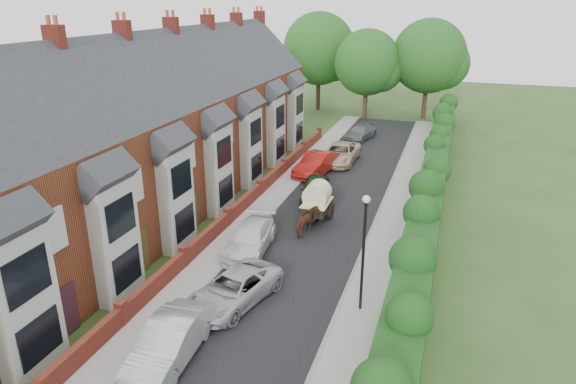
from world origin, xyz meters
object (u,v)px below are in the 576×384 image
at_px(car_white, 250,239).
at_px(car_grey, 360,132).
at_px(car_red, 316,164).
at_px(lamppost, 364,240).
at_px(car_green, 316,190).
at_px(horse_cart, 317,199).
at_px(car_silver_b, 234,289).
at_px(car_silver_a, 169,342).
at_px(car_beige, 340,153).
at_px(horse, 307,223).

height_order(car_white, car_grey, car_white).
bearing_deg(car_red, lamppost, -57.48).
distance_m(car_green, horse_cart, 3.17).
relative_size(car_silver_b, car_green, 1.07).
bearing_deg(horse_cart, car_green, 106.43).
relative_size(car_silver_a, horse_cart, 1.39).
distance_m(car_white, horse_cart, 5.21).
bearing_deg(car_beige, car_silver_a, -90.34).
bearing_deg(car_silver_b, car_beige, 104.82).
bearing_deg(car_silver_a, horse_cart, 78.94).
distance_m(car_red, horse, 10.39).
height_order(car_beige, horse, horse).
bearing_deg(horse_cart, car_red, 105.56).
relative_size(car_white, car_red, 0.99).
bearing_deg(horse, lamppost, 133.82).
distance_m(car_beige, car_grey, 7.46).
relative_size(lamppost, car_green, 1.15).
bearing_deg(car_beige, car_white, -92.80).
bearing_deg(car_white, car_silver_a, -92.56).
xyz_separation_m(lamppost, car_silver_b, (-5.20, -1.06, -2.63)).
height_order(car_silver_b, car_red, car_red).
xyz_separation_m(car_white, horse_cart, (2.28, 4.64, 0.70)).
distance_m(car_green, car_red, 5.39).
bearing_deg(lamppost, car_white, 150.75).
bearing_deg(lamppost, car_beige, 105.16).
bearing_deg(car_silver_b, car_white, 118.83).
relative_size(lamppost, horse, 2.86).
height_order(car_silver_b, car_grey, car_silver_b).
xyz_separation_m(car_silver_a, car_beige, (0.52, 24.99, -0.03)).
bearing_deg(car_grey, car_white, -78.59).
relative_size(car_silver_b, horse_cart, 1.43).
bearing_deg(lamppost, car_grey, 100.78).
relative_size(car_grey, horse, 2.45).
distance_m(car_white, horse, 3.52).
bearing_deg(car_silver_a, car_green, 83.35).
xyz_separation_m(horse, horse_cart, (0.00, 1.95, 0.63)).
bearing_deg(car_white, horse, 43.76).
distance_m(car_silver_a, car_red, 21.60).
bearing_deg(car_red, horse, -66.12).
distance_m(car_red, car_beige, 3.55).
relative_size(horse, horse_cart, 0.54).
distance_m(car_silver_a, car_green, 16.42).
bearing_deg(car_silver_a, car_red, 87.80).
relative_size(lamppost, car_white, 1.08).
xyz_separation_m(lamppost, car_grey, (-5.19, 27.26, -2.65)).
relative_size(car_silver_a, car_beige, 0.87).
bearing_deg(car_red, car_silver_b, -74.88).
distance_m(car_silver_b, horse_cart, 9.37).
distance_m(lamppost, car_grey, 27.88).
xyz_separation_m(car_green, horse, (0.88, -4.93, -0.00)).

